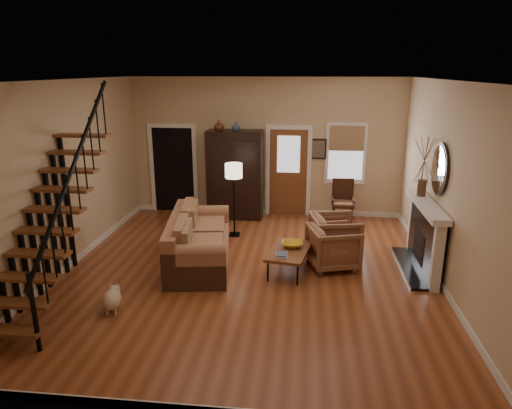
# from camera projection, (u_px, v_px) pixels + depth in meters

# --- Properties ---
(room) EXTENTS (7.00, 7.33, 3.30)m
(room) POSITION_uv_depth(u_px,v_px,m) (238.00, 168.00, 9.38)
(room) COLOR brown
(room) RESTS_ON ground
(staircase) EXTENTS (0.94, 2.80, 3.20)m
(staircase) POSITION_uv_depth(u_px,v_px,m) (48.00, 202.00, 6.68)
(staircase) COLOR brown
(staircase) RESTS_ON ground
(fireplace) EXTENTS (0.33, 1.95, 2.30)m
(fireplace) POSITION_uv_depth(u_px,v_px,m) (427.00, 231.00, 8.03)
(fireplace) COLOR black
(fireplace) RESTS_ON ground
(armoire) EXTENTS (1.30, 0.60, 2.10)m
(armoire) POSITION_uv_depth(u_px,v_px,m) (235.00, 175.00, 10.86)
(armoire) COLOR black
(armoire) RESTS_ON ground
(vase_a) EXTENTS (0.24, 0.24, 0.25)m
(vase_a) POSITION_uv_depth(u_px,v_px,m) (219.00, 125.00, 10.46)
(vase_a) COLOR #4C2619
(vase_a) RESTS_ON armoire
(vase_b) EXTENTS (0.20, 0.20, 0.21)m
(vase_b) POSITION_uv_depth(u_px,v_px,m) (236.00, 126.00, 10.43)
(vase_b) COLOR #334C60
(vase_b) RESTS_ON armoire
(sofa) EXTENTS (1.39, 2.53, 0.90)m
(sofa) POSITION_uv_depth(u_px,v_px,m) (199.00, 240.00, 8.38)
(sofa) COLOR #9F6948
(sofa) RESTS_ON ground
(coffee_table) EXTENTS (0.83, 1.19, 0.42)m
(coffee_table) POSITION_uv_depth(u_px,v_px,m) (289.00, 261.00, 8.07)
(coffee_table) COLOR brown
(coffee_table) RESTS_ON ground
(bowl) EXTENTS (0.38, 0.38, 0.09)m
(bowl) POSITION_uv_depth(u_px,v_px,m) (292.00, 244.00, 8.14)
(bowl) COLOR gold
(bowl) RESTS_ON coffee_table
(books) EXTENTS (0.20, 0.27, 0.05)m
(books) POSITION_uv_depth(u_px,v_px,m) (281.00, 255.00, 7.73)
(books) COLOR beige
(books) RESTS_ON coffee_table
(armchair_left) EXTENTS (1.04, 1.03, 0.77)m
(armchair_left) POSITION_uv_depth(u_px,v_px,m) (333.00, 247.00, 8.23)
(armchair_left) COLOR brown
(armchair_left) RESTS_ON ground
(armchair_right) EXTENTS (1.03, 1.02, 0.81)m
(armchair_right) POSITION_uv_depth(u_px,v_px,m) (335.00, 236.00, 8.72)
(armchair_right) COLOR brown
(armchair_right) RESTS_ON ground
(floor_lamp) EXTENTS (0.39, 0.39, 1.58)m
(floor_lamp) POSITION_uv_depth(u_px,v_px,m) (234.00, 200.00, 9.68)
(floor_lamp) COLOR black
(floor_lamp) RESTS_ON ground
(side_chair) EXTENTS (0.54, 0.54, 1.02)m
(side_chair) POSITION_uv_depth(u_px,v_px,m) (343.00, 202.00, 10.56)
(side_chair) COLOR #3A1D12
(side_chair) RESTS_ON ground
(dog) EXTENTS (0.38, 0.53, 0.34)m
(dog) POSITION_uv_depth(u_px,v_px,m) (112.00, 301.00, 6.76)
(dog) COLOR beige
(dog) RESTS_ON ground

